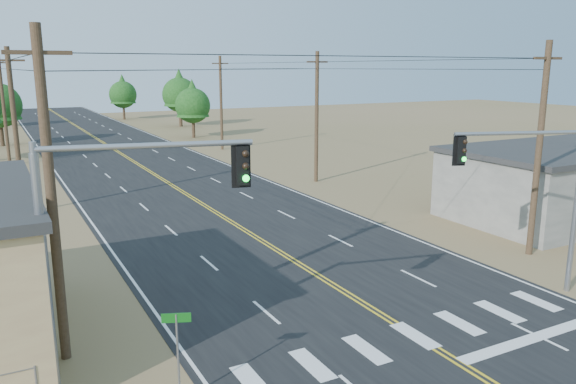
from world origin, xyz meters
TOP-DOWN VIEW (x-y plane):
  - road at (0.00, 30.00)m, footprint 15.00×200.00m
  - building_right at (19.00, 16.00)m, footprint 15.00×8.00m
  - utility_pole_left_near at (-10.50, 12.00)m, footprint 1.80×0.30m
  - utility_pole_left_mid at (-10.50, 32.00)m, footprint 1.80×0.30m
  - utility_pole_left_far at (-10.50, 52.00)m, footprint 1.80×0.30m
  - utility_pole_right_near at (10.50, 12.00)m, footprint 1.80×0.30m
  - utility_pole_right_mid at (10.50, 32.00)m, footprint 1.80×0.30m
  - utility_pole_right_far at (10.50, 52.00)m, footprint 1.80×0.30m
  - signal_mast_left at (-9.45, 9.37)m, footprint 5.47×1.54m
  - signal_mast_right at (6.57, 8.66)m, footprint 5.05×1.94m
  - street_sign at (-8.12, 8.00)m, footprint 0.72×0.32m
  - tree_right_near at (11.21, 63.64)m, footprint 4.44×4.44m
  - tree_right_mid at (14.00, 77.84)m, footprint 5.19×5.19m
  - tree_right_far at (9.00, 93.95)m, footprint 4.61×4.61m

SIDE VIEW (x-z plane):
  - road at x=0.00m, z-range 0.00..0.02m
  - street_sign at x=-8.12m, z-range 0.44..3.03m
  - building_right at x=19.00m, z-range 0.00..4.00m
  - signal_mast_right at x=6.57m, z-range 1.15..7.75m
  - tree_right_near at x=11.21m, z-range 0.82..8.22m
  - tree_right_far at x=9.00m, z-range 0.86..8.53m
  - signal_mast_left at x=-9.45m, z-range 1.22..8.25m
  - utility_pole_left_near at x=-10.50m, z-range 0.12..10.12m
  - utility_pole_left_mid at x=-10.50m, z-range 0.12..10.12m
  - utility_pole_left_far at x=-10.50m, z-range 0.12..10.12m
  - utility_pole_right_near at x=10.50m, z-range 0.12..10.12m
  - utility_pole_right_mid at x=10.50m, z-range 0.12..10.12m
  - utility_pole_right_far at x=10.50m, z-range 0.12..10.12m
  - tree_right_mid at x=14.00m, z-range 0.96..9.60m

